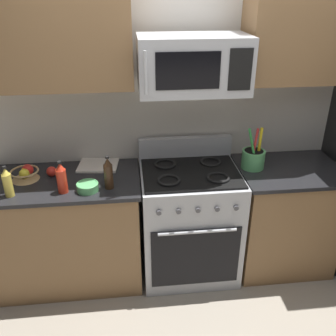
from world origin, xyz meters
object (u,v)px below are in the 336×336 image
cutting_board (98,165)px  bottle_soy (108,174)px  fruit_basket (25,174)px  apple_loose (52,171)px  bottle_hot_sauce (62,178)px  utensil_crock (253,158)px  prep_bowl (88,187)px  microwave (193,64)px  range_oven (189,221)px  bottle_oil (7,183)px

cutting_board → bottle_soy: bearing=-74.7°
fruit_basket → apple_loose: size_ratio=2.74×
bottle_soy → bottle_hot_sauce: 0.32m
utensil_crock → fruit_basket: utensil_crock is taller
bottle_soy → prep_bowl: 0.17m
microwave → prep_bowl: size_ratio=4.82×
microwave → prep_bowl: microwave is taller
range_oven → bottle_hot_sauce: (-0.92, -0.18, 0.54)m
fruit_basket → bottle_oil: bottle_oil is taller
microwave → fruit_basket: 1.44m
apple_loose → bottle_soy: bottle_soy is taller
bottle_hot_sauce → bottle_soy: bearing=4.2°
range_oven → cutting_board: bearing=164.0°
apple_loose → prep_bowl: (0.28, -0.25, -0.01)m
utensil_crock → prep_bowl: 1.28m
microwave → apple_loose: microwave is taller
range_oven → bottle_oil: bottle_oil is taller
bottle_soy → bottle_hot_sauce: bottle_soy is taller
cutting_board → prep_bowl: (-0.05, -0.38, 0.02)m
apple_loose → range_oven: bearing=-3.9°
cutting_board → bottle_soy: (0.10, -0.36, 0.10)m
bottle_hot_sauce → apple_loose: bearing=115.0°
range_oven → utensil_crock: (0.50, 0.04, 0.52)m
fruit_basket → bottle_hot_sauce: bearing=-36.6°
range_oven → microwave: microwave is taller
range_oven → cutting_board: size_ratio=3.58×
microwave → bottle_hot_sauce: (-0.92, -0.21, -0.70)m
fruit_basket → bottle_soy: bottle_soy is taller
fruit_basket → apple_loose: fruit_basket is taller
range_oven → prep_bowl: range_oven is taller
range_oven → bottle_soy: 0.83m
microwave → utensil_crock: size_ratio=2.19×
cutting_board → bottle_oil: bearing=-145.4°
bottle_soy → microwave: bearing=16.9°
range_oven → prep_bowl: 0.91m
bottle_soy → prep_bowl: bottle_soy is taller
cutting_board → prep_bowl: 0.38m
utensil_crock → cutting_board: (-1.20, 0.16, -0.07)m
range_oven → fruit_basket: size_ratio=5.26×
bottle_soy → range_oven: bearing=14.5°
range_oven → utensil_crock: 0.72m
range_oven → bottle_hot_sauce: size_ratio=4.64×
bottle_oil → prep_bowl: (0.52, 0.01, -0.07)m
range_oven → microwave: size_ratio=1.47×
utensil_crock → cutting_board: size_ratio=1.11×
prep_bowl → apple_loose: bearing=138.7°
microwave → cutting_board: microwave is taller
range_oven → bottle_hot_sauce: 1.09m
cutting_board → bottle_hot_sauce: size_ratio=1.30×
range_oven → bottle_oil: size_ratio=4.87×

